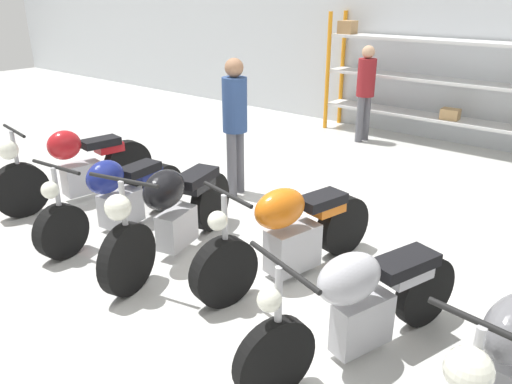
{
  "coord_description": "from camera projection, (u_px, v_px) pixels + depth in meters",
  "views": [
    {
      "loc": [
        2.95,
        -3.16,
        2.57
      ],
      "look_at": [
        0.0,
        0.4,
        0.7
      ],
      "focal_mm": 35.0,
      "sensor_mm": 36.0,
      "label": 1
    }
  ],
  "objects": [
    {
      "name": "back_wall",
      "position": [
        462.0,
        39.0,
        8.54
      ],
      "size": [
        30.0,
        0.08,
        3.6
      ],
      "color": "silver",
      "rests_on": "ground_plane"
    },
    {
      "name": "person_near_rack",
      "position": [
        366.0,
        86.0,
        8.84
      ],
      "size": [
        0.37,
        0.37,
        1.7
      ],
      "rotation": [
        0.0,
        0.0,
        2.96
      ],
      "color": "#595960",
      "rests_on": "ground_plane"
    },
    {
      "name": "motorcycle_black",
      "position": [
        172.0,
        212.0,
        5.0
      ],
      "size": [
        0.84,
        2.11,
        1.09
      ],
      "rotation": [
        0.0,
        0.0,
        -1.32
      ],
      "color": "black",
      "rests_on": "ground_plane"
    },
    {
      "name": "motorcycle_orange",
      "position": [
        289.0,
        234.0,
        4.69
      ],
      "size": [
        0.77,
        2.11,
        1.05
      ],
      "rotation": [
        0.0,
        0.0,
        -1.79
      ],
      "color": "black",
      "rests_on": "ground_plane"
    },
    {
      "name": "motorcycle_silver",
      "position": [
        360.0,
        302.0,
        3.62
      ],
      "size": [
        0.92,
        2.03,
        1.02
      ],
      "rotation": [
        0.0,
        0.0,
        -1.88
      ],
      "color": "black",
      "rests_on": "ground_plane"
    },
    {
      "name": "ground_plane",
      "position": [
        230.0,
        269.0,
        4.97
      ],
      "size": [
        30.0,
        30.0,
        0.0
      ],
      "primitive_type": "plane",
      "color": "silver"
    },
    {
      "name": "person_browsing",
      "position": [
        235.0,
        116.0,
        6.41
      ],
      "size": [
        0.36,
        0.36,
        1.81
      ],
      "rotation": [
        0.0,
        0.0,
        3.28
      ],
      "color": "#595960",
      "rests_on": "ground_plane"
    },
    {
      "name": "motorcycle_blue",
      "position": [
        116.0,
        196.0,
        5.63
      ],
      "size": [
        0.71,
        2.08,
        0.99
      ],
      "rotation": [
        0.0,
        0.0,
        -1.46
      ],
      "color": "black",
      "rests_on": "ground_plane"
    },
    {
      "name": "shelving_rack",
      "position": [
        472.0,
        82.0,
        8.3
      ],
      "size": [
        5.02,
        0.63,
        2.22
      ],
      "color": "orange",
      "rests_on": "ground_plane"
    },
    {
      "name": "motorcycle_red",
      "position": [
        75.0,
        167.0,
        6.41
      ],
      "size": [
        0.68,
        2.11,
        1.08
      ],
      "rotation": [
        0.0,
        0.0,
        -1.72
      ],
      "color": "black",
      "rests_on": "ground_plane"
    }
  ]
}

